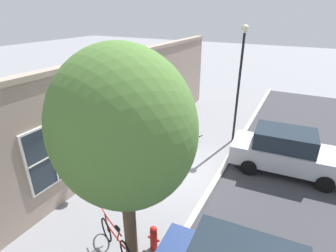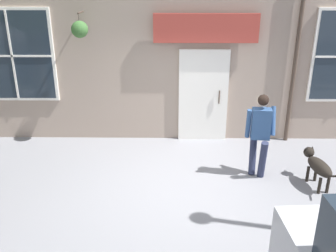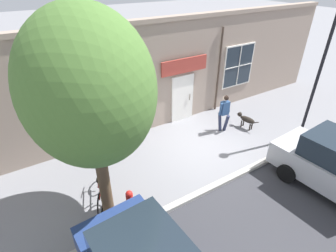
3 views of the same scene
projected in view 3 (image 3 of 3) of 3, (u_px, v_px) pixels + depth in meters
The scene contains 8 objects.
ground_plane at pixel (201, 146), 10.23m from camera, with size 90.00×90.00×0.00m, color gray.
storefront_facade at pixel (170, 74), 10.77m from camera, with size 0.95×18.00×4.44m.
pedestrian_walking at pixel (224, 110), 10.73m from camera, with size 0.54×0.58×1.63m.
dog_on_leash at pixel (246, 119), 11.21m from camera, with size 1.10×0.37×0.63m.
street_tree_by_curb at pixel (86, 92), 5.67m from camera, with size 3.20×2.88×5.52m.
leaning_bicycle at pixel (101, 189), 7.70m from camera, with size 1.60×0.76×1.00m.
street_lamp at pixel (326, 52), 8.90m from camera, with size 0.32×0.32×5.45m.
fire_hydrant at pixel (130, 201), 7.30m from camera, with size 0.34×0.20×0.77m.
Camera 3 is at (6.39, -5.51, 5.97)m, focal length 28.00 mm.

